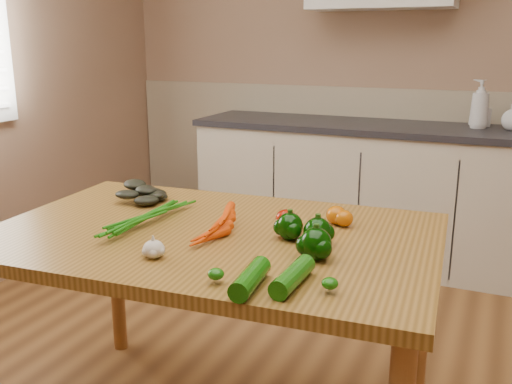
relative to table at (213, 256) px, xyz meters
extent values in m
cube|color=#9C795D|center=(0.17, 2.33, 0.60)|extent=(4.00, 0.02, 2.60)
cube|color=tan|center=(0.17, 2.30, -0.15)|extent=(3.98, 0.03, 1.10)
cube|color=beige|center=(0.37, 2.01, -0.27)|extent=(2.80, 0.60, 0.86)
cube|color=#2A2A2F|center=(0.37, 2.01, 0.18)|extent=(2.84, 0.64, 0.04)
cube|color=olive|center=(0.00, 0.00, 0.07)|extent=(1.54, 1.05, 0.04)
cylinder|color=#9B622D|center=(-0.70, 0.36, -0.33)|extent=(0.06, 0.06, 0.75)
cylinder|color=#9B622D|center=(0.65, 0.46, -0.33)|extent=(0.06, 0.06, 0.75)
imported|color=silver|center=(0.71, 2.07, 0.34)|extent=(0.15, 0.15, 0.29)
imported|color=silver|center=(0.72, 2.14, 0.28)|extent=(0.11, 0.11, 0.17)
ellipsoid|color=beige|center=(-0.04, -0.28, 0.11)|extent=(0.06, 0.06, 0.05)
sphere|color=black|center=(0.27, 0.03, 0.13)|extent=(0.09, 0.09, 0.09)
sphere|color=black|center=(0.36, 0.02, 0.13)|extent=(0.09, 0.09, 0.09)
sphere|color=black|center=(0.40, -0.10, 0.14)|extent=(0.09, 0.09, 0.09)
ellipsoid|color=#8B1002|center=(0.21, 0.14, 0.12)|extent=(0.07, 0.07, 0.06)
ellipsoid|color=#B85604|center=(0.36, 0.24, 0.12)|extent=(0.07, 0.07, 0.07)
ellipsoid|color=#B85604|center=(0.39, 0.23, 0.12)|extent=(0.06, 0.06, 0.06)
cylinder|color=#0F4E08|center=(0.40, -0.31, 0.11)|extent=(0.06, 0.20, 0.05)
cylinder|color=#0F4E08|center=(0.31, -0.36, 0.12)|extent=(0.07, 0.19, 0.06)
camera|label=1|loc=(0.87, -1.60, 0.71)|focal=40.00mm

